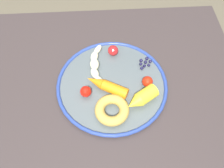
# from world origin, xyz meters

# --- Properties ---
(ground_plane) EXTENTS (6.00, 6.00, 0.00)m
(ground_plane) POSITION_xyz_m (0.00, 0.00, 0.00)
(ground_plane) COLOR brown
(dining_table) EXTENTS (0.98, 0.71, 0.75)m
(dining_table) POSITION_xyz_m (0.00, 0.00, 0.64)
(dining_table) COLOR #372E2D
(dining_table) RESTS_ON ground_plane
(plate) EXTENTS (0.36, 0.36, 0.02)m
(plate) POSITION_xyz_m (-0.05, 0.01, 0.76)
(plate) COLOR #4D5659
(plate) RESTS_ON dining_table
(banana) EXTENTS (0.06, 0.18, 0.03)m
(banana) POSITION_xyz_m (-0.00, -0.06, 0.77)
(banana) COLOR beige
(banana) RESTS_ON plate
(carrot_orange) EXTENTS (0.14, 0.10, 0.03)m
(carrot_orange) POSITION_xyz_m (-0.04, 0.02, 0.78)
(carrot_orange) COLOR orange
(carrot_orange) RESTS_ON plate
(carrot_yellow) EXTENTS (0.11, 0.09, 0.04)m
(carrot_yellow) POSITION_xyz_m (-0.14, 0.08, 0.78)
(carrot_yellow) COLOR yellow
(carrot_yellow) RESTS_ON plate
(donut) EXTENTS (0.14, 0.14, 0.03)m
(donut) POSITION_xyz_m (-0.05, 0.11, 0.77)
(donut) COLOR gold
(donut) RESTS_ON plate
(blueberry_pile) EXTENTS (0.05, 0.05, 0.02)m
(blueberry_pile) POSITION_xyz_m (-0.17, -0.06, 0.77)
(blueberry_pile) COLOR #191638
(blueberry_pile) RESTS_ON plate
(tomato_near) EXTENTS (0.03, 0.03, 0.03)m
(tomato_near) POSITION_xyz_m (0.03, 0.04, 0.78)
(tomato_near) COLOR red
(tomato_near) RESTS_ON plate
(tomato_mid) EXTENTS (0.04, 0.04, 0.04)m
(tomato_mid) POSITION_xyz_m (-0.06, -0.12, 0.78)
(tomato_mid) COLOR red
(tomato_mid) RESTS_ON plate
(tomato_far) EXTENTS (0.03, 0.03, 0.03)m
(tomato_far) POSITION_xyz_m (-0.16, 0.02, 0.78)
(tomato_far) COLOR red
(tomato_far) RESTS_ON plate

